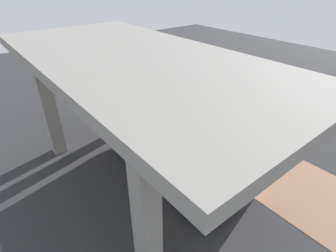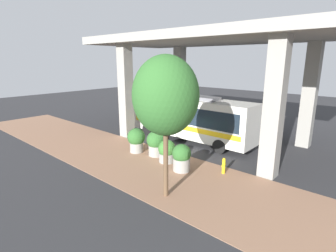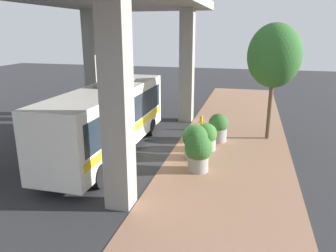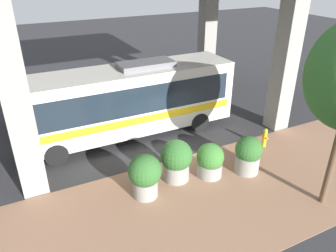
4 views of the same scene
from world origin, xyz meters
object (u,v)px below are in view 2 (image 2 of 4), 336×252
at_px(planter_front, 136,140).
at_px(street_tree_near, 166,96).
at_px(bus, 190,116).
at_px(planter_back, 156,143).
at_px(fire_hydrant, 224,166).
at_px(planter_middle, 182,157).
at_px(planter_extra, 167,151).

relative_size(planter_front, street_tree_near, 0.26).
distance_m(bus, planter_back, 4.49).
bearing_deg(planter_front, street_tree_near, -119.67).
relative_size(fire_hydrant, planter_middle, 0.58).
relative_size(planter_back, planter_extra, 1.19).
bearing_deg(street_tree_near, fire_hydrant, -11.12).
height_order(bus, planter_extra, bus).
bearing_deg(planter_front, bus, -13.09).
relative_size(bus, street_tree_near, 1.60).
relative_size(planter_front, planter_back, 1.00).
height_order(planter_middle, street_tree_near, street_tree_near).
distance_m(fire_hydrant, planter_extra, 3.67).
distance_m(bus, planter_front, 4.99).
distance_m(planter_middle, street_tree_near, 4.98).
distance_m(planter_back, street_tree_near, 6.69).
relative_size(bus, planter_back, 6.08).
xyz_separation_m(bus, planter_front, (-4.75, 1.10, -1.05)).
bearing_deg(street_tree_near, planter_front, 60.33).
bearing_deg(bus, street_tree_near, -150.45).
relative_size(fire_hydrant, planter_front, 0.55).
relative_size(bus, planter_middle, 6.47).
height_order(planter_back, planter_extra, planter_back).
bearing_deg(fire_hydrant, street_tree_near, 168.88).
height_order(fire_hydrant, planter_extra, planter_extra).
xyz_separation_m(fire_hydrant, planter_extra, (-0.81, 3.57, 0.24)).
height_order(bus, planter_back, bus).
height_order(bus, fire_hydrant, bus).
distance_m(bus, fire_hydrant, 6.75).
bearing_deg(fire_hydrant, planter_middle, 121.66).
bearing_deg(bus, planter_middle, -147.83).
xyz_separation_m(bus, planter_back, (-4.34, -0.40, -1.08)).
bearing_deg(planter_front, planter_middle, -95.57).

